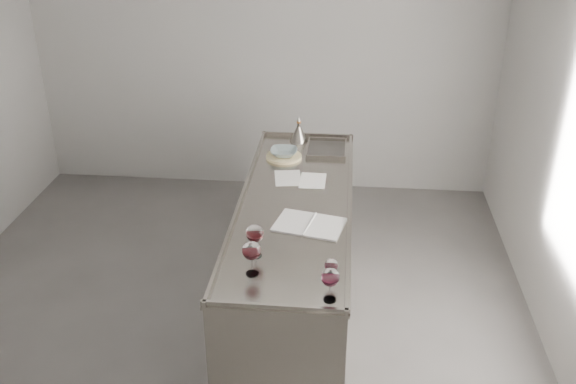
# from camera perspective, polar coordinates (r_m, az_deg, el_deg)

# --- Properties ---
(room_shell) EXTENTS (4.54, 5.04, 2.84)m
(room_shell) POSITION_cam_1_polar(r_m,az_deg,el_deg) (3.94, -7.01, 3.36)
(room_shell) COLOR #53504E
(room_shell) RESTS_ON ground
(counter) EXTENTS (0.77, 2.42, 0.97)m
(counter) POSITION_cam_1_polar(r_m,az_deg,el_deg) (4.57, 0.60, -6.09)
(counter) COLOR gray
(counter) RESTS_ON ground
(wine_glass_left) EXTENTS (0.10, 0.10, 0.20)m
(wine_glass_left) POSITION_cam_1_polar(r_m,az_deg,el_deg) (3.68, -2.95, -3.76)
(wine_glass_left) COLOR white
(wine_glass_left) RESTS_ON counter
(wine_glass_middle) EXTENTS (0.10, 0.10, 0.21)m
(wine_glass_middle) POSITION_cam_1_polar(r_m,az_deg,el_deg) (3.52, -3.26, -5.30)
(wine_glass_middle) COLOR white
(wine_glass_middle) RESTS_ON counter
(wine_glass_right) EXTENTS (0.10, 0.10, 0.19)m
(wine_glass_right) POSITION_cam_1_polar(r_m,az_deg,el_deg) (3.32, 3.78, -7.63)
(wine_glass_right) COLOR white
(wine_glass_right) RESTS_ON counter
(wine_glass_small) EXTENTS (0.07, 0.07, 0.15)m
(wine_glass_small) POSITION_cam_1_polar(r_m,az_deg,el_deg) (3.47, 3.86, -6.60)
(wine_glass_small) COLOR white
(wine_glass_small) RESTS_ON counter
(notebook) EXTENTS (0.48, 0.38, 0.02)m
(notebook) POSITION_cam_1_polar(r_m,az_deg,el_deg) (4.05, 1.93, -2.91)
(notebook) COLOR white
(notebook) RESTS_ON counter
(loose_paper_top) EXTENTS (0.23, 0.29, 0.00)m
(loose_paper_top) POSITION_cam_1_polar(r_m,az_deg,el_deg) (4.67, -0.00, 1.26)
(loose_paper_top) COLOR silver
(loose_paper_top) RESTS_ON counter
(loose_paper_under) EXTENTS (0.19, 0.26, 0.00)m
(loose_paper_under) POSITION_cam_1_polar(r_m,az_deg,el_deg) (4.63, 2.22, 1.03)
(loose_paper_under) COLOR white
(loose_paper_under) RESTS_ON counter
(trivet) EXTENTS (0.35, 0.35, 0.02)m
(trivet) POSITION_cam_1_polar(r_m,az_deg,el_deg) (5.00, -0.37, 3.17)
(trivet) COLOR beige
(trivet) RESTS_ON counter
(ceramic_bowl) EXTENTS (0.22, 0.22, 0.05)m
(ceramic_bowl) POSITION_cam_1_polar(r_m,az_deg,el_deg) (4.99, -0.37, 3.55)
(ceramic_bowl) COLOR gray
(ceramic_bowl) RESTS_ON trivet
(wine_funnel) EXTENTS (0.15, 0.15, 0.22)m
(wine_funnel) POSITION_cam_1_polar(r_m,az_deg,el_deg) (5.29, 0.97, 5.20)
(wine_funnel) COLOR gray
(wine_funnel) RESTS_ON counter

